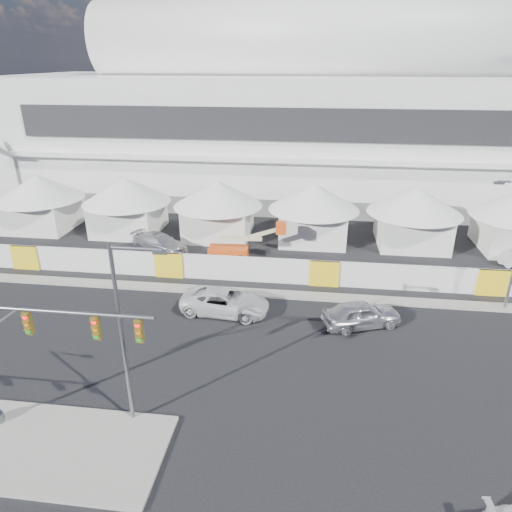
# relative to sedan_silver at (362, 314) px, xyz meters

# --- Properties ---
(ground) EXTENTS (160.00, 160.00, 0.00)m
(ground) POSITION_rel_sedan_silver_xyz_m (-8.31, -9.02, -0.85)
(ground) COLOR black
(ground) RESTS_ON ground
(median_island) EXTENTS (10.00, 5.00, 0.15)m
(median_island) POSITION_rel_sedan_silver_xyz_m (-14.31, -12.02, -0.78)
(median_island) COLOR gray
(median_island) RESTS_ON ground
(stadium) EXTENTS (80.00, 24.80, 21.98)m
(stadium) POSITION_rel_sedan_silver_xyz_m (0.40, 32.48, 8.60)
(stadium) COLOR silver
(stadium) RESTS_ON ground
(tent_row) EXTENTS (53.40, 8.40, 5.40)m
(tent_row) POSITION_rel_sedan_silver_xyz_m (-7.81, 14.98, 2.30)
(tent_row) COLOR silver
(tent_row) RESTS_ON ground
(hoarding_fence) EXTENTS (70.00, 0.25, 2.00)m
(hoarding_fence) POSITION_rel_sedan_silver_xyz_m (-2.31, 5.48, 0.15)
(hoarding_fence) COLOR silver
(hoarding_fence) RESTS_ON ground
(sedan_silver) EXTENTS (3.56, 5.38, 1.70)m
(sedan_silver) POSITION_rel_sedan_silver_xyz_m (0.00, 0.00, 0.00)
(sedan_silver) COLOR silver
(sedan_silver) RESTS_ON ground
(pickup_curb) EXTENTS (3.18, 6.10, 1.64)m
(pickup_curb) POSITION_rel_sedan_silver_xyz_m (-8.95, 0.57, -0.03)
(pickup_curb) COLOR silver
(pickup_curb) RESTS_ON ground
(lot_car_c) EXTENTS (4.14, 5.80, 1.56)m
(lot_car_c) POSITION_rel_sedan_silver_xyz_m (-16.72, 10.44, -0.07)
(lot_car_c) COLOR #B3B2B7
(lot_car_c) RESTS_ON ground
(traffic_mast) EXTENTS (8.62, 0.69, 7.13)m
(traffic_mast) POSITION_rel_sedan_silver_xyz_m (-15.87, -10.89, 3.23)
(traffic_mast) COLOR gray
(traffic_mast) RESTS_ON median_island
(streetlight_median) EXTENTS (2.47, 0.25, 8.94)m
(streetlight_median) POSITION_rel_sedan_silver_xyz_m (-11.21, -9.82, 4.43)
(streetlight_median) COLOR slate
(streetlight_median) RESTS_ON median_island
(boom_lift) EXTENTS (6.63, 1.64, 3.36)m
(boom_lift) POSITION_rel_sedan_silver_xyz_m (-9.76, 9.62, 0.05)
(boom_lift) COLOR #D94B14
(boom_lift) RESTS_ON ground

